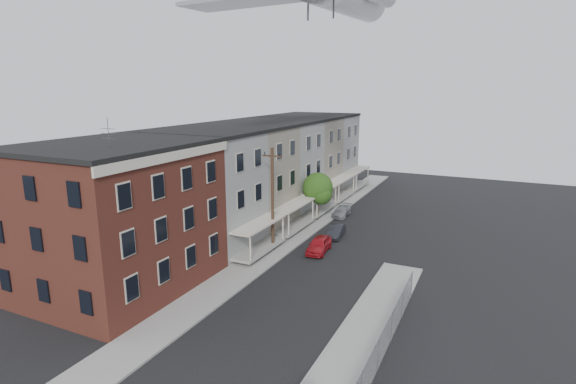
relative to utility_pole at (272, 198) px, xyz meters
name	(u,v)px	position (x,y,z in m)	size (l,w,h in m)	color
sidewalk_left	(301,230)	(0.10, 6.00, -4.61)	(3.00, 62.00, 0.12)	gray
sidewalk_right	(355,352)	(11.10, -12.00, -4.61)	(3.00, 26.00, 0.12)	gray
curb_left	(315,232)	(1.55, 6.00, -4.60)	(0.15, 62.00, 0.14)	gray
curb_right	(329,345)	(9.65, -12.00, -4.60)	(0.15, 26.00, 0.14)	gray
corner_building	(118,216)	(-6.40, -11.00, 0.49)	(10.31, 12.30, 12.15)	#3C1B13
row_house_a	(200,190)	(-6.36, -1.50, 0.45)	(11.98, 7.00, 10.30)	gray
row_house_b	(242,176)	(-6.36, 5.50, 0.45)	(11.98, 7.00, 10.30)	#766C5D
row_house_c	(273,165)	(-6.36, 12.50, 0.45)	(11.98, 7.00, 10.30)	gray
row_house_d	(298,157)	(-6.36, 19.50, 0.45)	(11.98, 7.00, 10.30)	#766C5D
row_house_e	(318,150)	(-6.36, 26.50, 0.45)	(11.98, 7.00, 10.30)	gray
chainlink_fence	(378,353)	(12.60, -13.00, -3.68)	(0.06, 18.06, 1.90)	gray
utility_pole	(272,198)	(0.00, 0.00, 0.00)	(1.80, 0.26, 9.00)	black
street_tree	(319,189)	(0.33, 9.92, -1.22)	(3.22, 3.20, 5.20)	black
car_near	(319,245)	(3.80, 1.31, -4.01)	(1.56, 3.88, 1.32)	#AB161E
car_mid	(336,231)	(3.80, 5.81, -4.11)	(1.19, 3.40, 1.12)	black
car_far	(342,211)	(2.00, 12.80, -4.13)	(1.52, 3.74, 1.08)	gray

